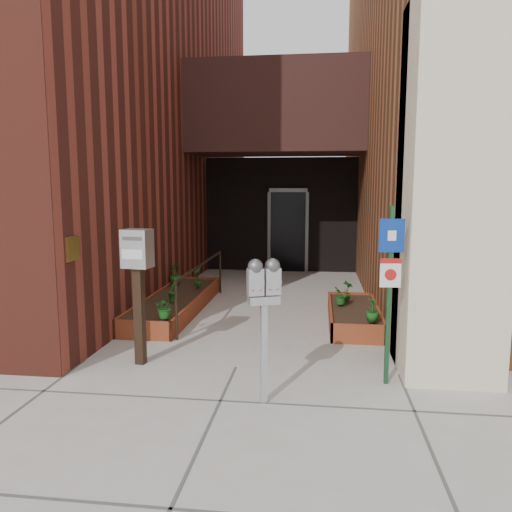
% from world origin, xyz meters
% --- Properties ---
extents(ground, '(80.00, 80.00, 0.00)m').
position_xyz_m(ground, '(0.00, 0.00, 0.00)').
color(ground, '#9E9991').
rests_on(ground, ground).
extents(architecture, '(20.00, 14.60, 10.00)m').
position_xyz_m(architecture, '(-0.18, 6.89, 4.98)').
color(architecture, maroon).
rests_on(architecture, ground).
extents(planter_left, '(0.90, 3.60, 0.30)m').
position_xyz_m(planter_left, '(-1.55, 2.70, 0.13)').
color(planter_left, maroon).
rests_on(planter_left, ground).
extents(planter_right, '(0.80, 2.20, 0.30)m').
position_xyz_m(planter_right, '(1.60, 2.20, 0.13)').
color(planter_right, maroon).
rests_on(planter_right, ground).
extents(handrail, '(0.04, 3.34, 0.90)m').
position_xyz_m(handrail, '(-1.05, 2.65, 0.75)').
color(handrail, black).
rests_on(handrail, ground).
extents(parking_meter, '(0.35, 0.24, 1.53)m').
position_xyz_m(parking_meter, '(0.46, -0.97, 1.19)').
color(parking_meter, '#B0B0B3').
rests_on(parking_meter, ground).
extents(sign_post, '(0.28, 0.07, 2.04)m').
position_xyz_m(sign_post, '(1.81, -0.30, 1.26)').
color(sign_post, '#163E20').
rests_on(sign_post, ground).
extents(payment_dropbox, '(0.37, 0.30, 1.73)m').
position_xyz_m(payment_dropbox, '(-1.23, -0.01, 1.25)').
color(payment_dropbox, black).
rests_on(payment_dropbox, ground).
extents(shrub_left_a, '(0.41, 0.41, 0.34)m').
position_xyz_m(shrub_left_a, '(-1.25, 1.10, 0.47)').
color(shrub_left_a, '#1B5F1C').
rests_on(shrub_left_a, planter_left).
extents(shrub_left_b, '(0.22, 0.22, 0.36)m').
position_xyz_m(shrub_left_b, '(-1.47, 2.24, 0.48)').
color(shrub_left_b, '#1C5819').
rests_on(shrub_left_b, planter_left).
extents(shrub_left_c, '(0.32, 0.32, 0.40)m').
position_xyz_m(shrub_left_c, '(-1.85, 3.68, 0.50)').
color(shrub_left_c, '#205E1A').
rests_on(shrub_left_c, planter_left).
extents(shrub_left_d, '(0.28, 0.28, 0.41)m').
position_xyz_m(shrub_left_d, '(-1.32, 3.42, 0.51)').
color(shrub_left_d, '#1A5D1B').
rests_on(shrub_left_d, planter_left).
extents(shrub_right_a, '(0.20, 0.20, 0.35)m').
position_xyz_m(shrub_right_a, '(1.81, 1.30, 0.47)').
color(shrub_right_a, '#185217').
rests_on(shrub_right_a, planter_right).
extents(shrub_right_b, '(0.28, 0.28, 0.37)m').
position_xyz_m(shrub_right_b, '(1.52, 2.54, 0.49)').
color(shrub_right_b, '#1A5B1A').
rests_on(shrub_right_b, planter_right).
extents(shrub_right_c, '(0.27, 0.27, 0.30)m').
position_xyz_m(shrub_right_c, '(1.40, 2.31, 0.45)').
color(shrub_right_c, '#19591B').
rests_on(shrub_right_c, planter_right).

